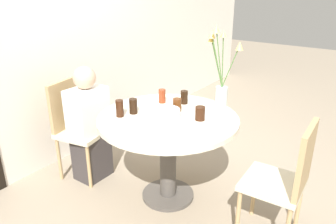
{
  "coord_description": "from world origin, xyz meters",
  "views": [
    {
      "loc": [
        -1.97,
        -1.4,
        1.78
      ],
      "look_at": [
        0.0,
        0.0,
        0.8
      ],
      "focal_mm": 35.0,
      "sensor_mm": 36.0,
      "label": 1
    }
  ],
  "objects_px": {
    "side_plate": "(149,109)",
    "flower_vase": "(221,79)",
    "person_guest": "(89,128)",
    "drink_glass_4": "(162,96)",
    "birthday_cake": "(166,114)",
    "drink_glass_0": "(184,97)",
    "drink_glass_5": "(200,113)",
    "drink_glass_1": "(177,105)",
    "drink_glass_2": "(120,108)",
    "chair_left_flank": "(286,177)",
    "drink_glass_3": "(133,106)",
    "chair_right_flank": "(75,123)"
  },
  "relations": [
    {
      "from": "drink_glass_0",
      "to": "drink_glass_1",
      "type": "bearing_deg",
      "value": -165.34
    },
    {
      "from": "chair_left_flank",
      "to": "drink_glass_1",
      "type": "bearing_deg",
      "value": -98.72
    },
    {
      "from": "drink_glass_0",
      "to": "person_guest",
      "type": "bearing_deg",
      "value": 123.94
    },
    {
      "from": "flower_vase",
      "to": "drink_glass_2",
      "type": "relative_size",
      "value": 5.19
    },
    {
      "from": "drink_glass_1",
      "to": "drink_glass_2",
      "type": "height_order",
      "value": "drink_glass_2"
    },
    {
      "from": "side_plate",
      "to": "drink_glass_0",
      "type": "bearing_deg",
      "value": -29.64
    },
    {
      "from": "birthday_cake",
      "to": "person_guest",
      "type": "relative_size",
      "value": 0.21
    },
    {
      "from": "drink_glass_4",
      "to": "chair_right_flank",
      "type": "bearing_deg",
      "value": 120.96
    },
    {
      "from": "drink_glass_1",
      "to": "drink_glass_2",
      "type": "bearing_deg",
      "value": 139.79
    },
    {
      "from": "chair_left_flank",
      "to": "drink_glass_3",
      "type": "bearing_deg",
      "value": -85.74
    },
    {
      "from": "person_guest",
      "to": "drink_glass_5",
      "type": "bearing_deg",
      "value": -76.42
    },
    {
      "from": "side_plate",
      "to": "birthday_cake",
      "type": "bearing_deg",
      "value": -106.9
    },
    {
      "from": "flower_vase",
      "to": "drink_glass_4",
      "type": "height_order",
      "value": "flower_vase"
    },
    {
      "from": "flower_vase",
      "to": "drink_glass_0",
      "type": "xyz_separation_m",
      "value": [
        -0.04,
        0.33,
        -0.21
      ]
    },
    {
      "from": "drink_glass_2",
      "to": "drink_glass_0",
      "type": "bearing_deg",
      "value": -25.35
    },
    {
      "from": "drink_glass_5",
      "to": "drink_glass_1",
      "type": "bearing_deg",
      "value": 77.68
    },
    {
      "from": "drink_glass_4",
      "to": "birthday_cake",
      "type": "bearing_deg",
      "value": -138.77
    },
    {
      "from": "drink_glass_0",
      "to": "drink_glass_5",
      "type": "bearing_deg",
      "value": -128.49
    },
    {
      "from": "drink_glass_0",
      "to": "person_guest",
      "type": "relative_size",
      "value": 0.11
    },
    {
      "from": "chair_left_flank",
      "to": "drink_glass_1",
      "type": "relative_size",
      "value": 8.64
    },
    {
      "from": "side_plate",
      "to": "flower_vase",
      "type": "bearing_deg",
      "value": -56.19
    },
    {
      "from": "drink_glass_3",
      "to": "drink_glass_4",
      "type": "height_order",
      "value": "drink_glass_3"
    },
    {
      "from": "birthday_cake",
      "to": "drink_glass_3",
      "type": "relative_size",
      "value": 1.81
    },
    {
      "from": "chair_right_flank",
      "to": "flower_vase",
      "type": "relative_size",
      "value": 1.31
    },
    {
      "from": "chair_left_flank",
      "to": "drink_glass_4",
      "type": "xyz_separation_m",
      "value": [
        0.2,
        1.19,
        0.29
      ]
    },
    {
      "from": "drink_glass_0",
      "to": "drink_glass_2",
      "type": "height_order",
      "value": "drink_glass_2"
    },
    {
      "from": "side_plate",
      "to": "drink_glass_3",
      "type": "bearing_deg",
      "value": 161.0
    },
    {
      "from": "birthday_cake",
      "to": "drink_glass_3",
      "type": "xyz_separation_m",
      "value": [
        -0.08,
        0.27,
        0.03
      ]
    },
    {
      "from": "birthday_cake",
      "to": "drink_glass_5",
      "type": "relative_size",
      "value": 2.07
    },
    {
      "from": "chair_right_flank",
      "to": "drink_glass_1",
      "type": "bearing_deg",
      "value": -81.45
    },
    {
      "from": "chair_left_flank",
      "to": "drink_glass_4",
      "type": "relative_size",
      "value": 7.67
    },
    {
      "from": "flower_vase",
      "to": "drink_glass_2",
      "type": "height_order",
      "value": "flower_vase"
    },
    {
      "from": "drink_glass_0",
      "to": "side_plate",
      "type": "bearing_deg",
      "value": 150.36
    },
    {
      "from": "side_plate",
      "to": "person_guest",
      "type": "relative_size",
      "value": 0.15
    },
    {
      "from": "drink_glass_0",
      "to": "drink_glass_5",
      "type": "distance_m",
      "value": 0.38
    },
    {
      "from": "flower_vase",
      "to": "person_guest",
      "type": "relative_size",
      "value": 0.65
    },
    {
      "from": "drink_glass_1",
      "to": "drink_glass_5",
      "type": "distance_m",
      "value": 0.26
    },
    {
      "from": "drink_glass_0",
      "to": "drink_glass_1",
      "type": "xyz_separation_m",
      "value": [
        -0.18,
        -0.05,
        -0.0
      ]
    },
    {
      "from": "flower_vase",
      "to": "drink_glass_2",
      "type": "xyz_separation_m",
      "value": [
        -0.59,
        0.59,
        -0.2
      ]
    },
    {
      "from": "side_plate",
      "to": "drink_glass_5",
      "type": "bearing_deg",
      "value": -83.69
    },
    {
      "from": "drink_glass_0",
      "to": "drink_glass_5",
      "type": "height_order",
      "value": "drink_glass_0"
    },
    {
      "from": "side_plate",
      "to": "drink_glass_1",
      "type": "relative_size",
      "value": 1.52
    },
    {
      "from": "drink_glass_0",
      "to": "drink_glass_5",
      "type": "xyz_separation_m",
      "value": [
        -0.24,
        -0.3,
        -0.0
      ]
    },
    {
      "from": "side_plate",
      "to": "drink_glass_2",
      "type": "relative_size",
      "value": 1.2
    },
    {
      "from": "drink_glass_4",
      "to": "flower_vase",
      "type": "bearing_deg",
      "value": -75.07
    },
    {
      "from": "chair_right_flank",
      "to": "side_plate",
      "type": "height_order",
      "value": "chair_right_flank"
    },
    {
      "from": "chair_right_flank",
      "to": "chair_left_flank",
      "type": "height_order",
      "value": "same"
    },
    {
      "from": "side_plate",
      "to": "drink_glass_4",
      "type": "distance_m",
      "value": 0.2
    },
    {
      "from": "chair_left_flank",
      "to": "drink_glass_3",
      "type": "distance_m",
      "value": 1.27
    },
    {
      "from": "flower_vase",
      "to": "person_guest",
      "type": "height_order",
      "value": "flower_vase"
    }
  ]
}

